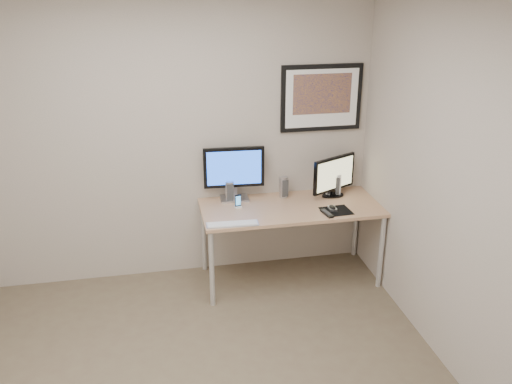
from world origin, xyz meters
TOP-DOWN VIEW (x-y plane):
  - room at (0.00, 0.45)m, footprint 3.60×3.60m
  - desk at (1.00, 1.35)m, footprint 1.60×0.70m
  - framed_art at (1.35, 1.68)m, footprint 0.75×0.04m
  - monitor_large at (0.53, 1.60)m, footprint 0.55×0.19m
  - monitor_tv at (1.44, 1.50)m, footprint 0.45×0.24m
  - speaker_left at (0.48, 1.57)m, footprint 0.08×0.08m
  - speaker_right at (0.99, 1.58)m, footprint 0.09×0.09m
  - phone_dock at (0.53, 1.41)m, footprint 0.07×0.07m
  - keyboard at (0.43, 1.07)m, footprint 0.44×0.14m
  - mousepad at (1.36, 1.17)m, footprint 0.27×0.24m
  - mouse at (1.34, 1.20)m, footprint 0.06×0.10m
  - remote at (1.26, 1.12)m, footprint 0.08×0.18m
  - fan_unit at (1.45, 1.55)m, footprint 0.15×0.12m

SIDE VIEW (x-z plane):
  - desk at x=1.00m, z-range 0.30..1.03m
  - mousepad at x=1.36m, z-range 0.73..0.73m
  - keyboard at x=0.43m, z-range 0.73..0.75m
  - remote at x=1.26m, z-range 0.73..0.75m
  - mouse at x=1.34m, z-range 0.73..0.77m
  - phone_dock at x=0.53m, z-range 0.73..0.85m
  - speaker_left at x=0.48m, z-range 0.73..0.92m
  - speaker_right at x=0.99m, z-range 0.73..0.93m
  - fan_unit at x=1.45m, z-range 0.73..0.94m
  - monitor_tv at x=1.44m, z-range 0.74..1.13m
  - monitor_large at x=0.53m, z-range 0.76..1.26m
  - framed_art at x=1.35m, z-range 1.32..1.92m
  - room at x=0.00m, z-range -0.16..3.44m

